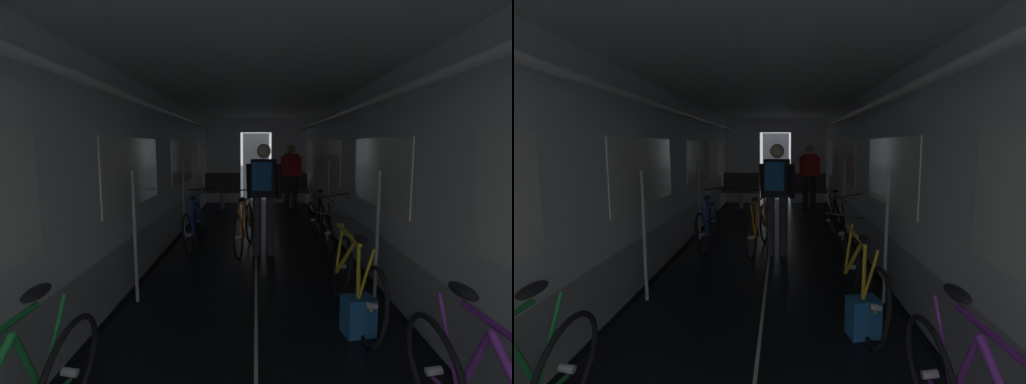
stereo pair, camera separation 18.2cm
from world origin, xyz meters
The scene contains 10 objects.
train_car_shell centered at (0.00, 3.60, 1.70)m, with size 3.14×12.34×2.57m.
bench_seat_far_left centered at (-0.90, 8.07, 0.57)m, with size 0.98×0.51×0.95m.
bench_seat_far_right centered at (0.90, 8.07, 0.57)m, with size 0.98×0.51×0.95m.
bicycle_blue centered at (-1.01, 4.21, 0.38)m, with size 0.44×1.69×0.95m.
bicycle_black centered at (1.07, 4.34, 0.38)m, with size 0.47×1.70×0.96m.
bicycle_yellow centered at (0.95, 1.76, 0.38)m, with size 0.44×1.69×0.96m.
person_cyclist_aisle centered at (0.11, 3.76, 1.02)m, with size 0.55×0.42×1.69m.
bicycle_orange_in_aisle centered at (-0.18, 4.03, 0.38)m, with size 0.48×1.68×0.94m.
person_standing_near_bench centered at (0.90, 7.70, 0.98)m, with size 0.53×0.23×1.69m.
backpack_on_floor centered at (0.90, 1.41, 0.17)m, with size 0.26×0.20×0.34m, color #1E5693.
Camera 2 is at (0.18, -1.64, 1.65)m, focal length 25.63 mm.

